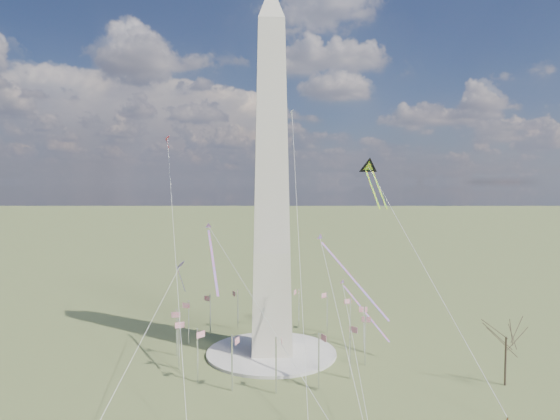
{
  "coord_description": "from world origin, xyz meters",
  "views": [
    {
      "loc": [
        -5.39,
        -135.9,
        47.73
      ],
      "look_at": [
        2.39,
        0.0,
        40.1
      ],
      "focal_mm": 32.0,
      "sensor_mm": 36.0,
      "label": 1
    }
  ],
  "objects": [
    {
      "name": "washington_monument",
      "position": [
        0.0,
        0.0,
        47.95
      ],
      "size": [
        15.56,
        15.56,
        100.0
      ],
      "color": "#B9B59B",
      "rests_on": "plaza"
    },
    {
      "name": "flagpole_ring",
      "position": [
        -0.0,
        -0.0,
        7.27
      ],
      "size": [
        54.4,
        54.4,
        13.0
      ],
      "color": "white",
      "rests_on": "ground"
    },
    {
      "name": "tree_near",
      "position": [
        54.02,
        -24.42,
        12.37
      ],
      "size": [
        9.91,
        9.91,
        17.34
      ],
      "color": "#46382A",
      "rests_on": "ground"
    },
    {
      "name": "kite_streamer_mid",
      "position": [
        -15.9,
        -5.81,
        30.38
      ],
      "size": [
        5.44,
        22.63,
        15.64
      ],
      "rotation": [
        0.0,
        0.0,
        3.32
      ],
      "color": "#FF2840",
      "rests_on": "ground"
    },
    {
      "name": "kite_streamer_left",
      "position": [
        15.47,
        -20.98,
        28.67
      ],
      "size": [
        13.37,
        21.65,
        16.63
      ],
      "rotation": [
        0.0,
        0.0,
        3.67
      ],
      "color": "#FF2840",
      "rests_on": "ground"
    },
    {
      "name": "plaza",
      "position": [
        0.0,
        0.0,
        0.4
      ],
      "size": [
        36.0,
        36.0,
        0.8
      ],
      "primitive_type": "cylinder",
      "color": "#B9B1A9",
      "rests_on": "ground"
    },
    {
      "name": "kite_streamer_right",
      "position": [
        25.45,
        5.83,
        12.68
      ],
      "size": [
        11.11,
        18.3,
        13.97
      ],
      "rotation": [
        0.0,
        0.0,
        3.66
      ],
      "color": "#FF2840",
      "rests_on": "ground"
    },
    {
      "name": "kite_diamond_purple",
      "position": [
        -25.92,
        8.36,
        22.84
      ],
      "size": [
        2.41,
        3.17,
        9.24
      ],
      "rotation": [
        0.0,
        0.0,
        2.31
      ],
      "color": "navy",
      "rests_on": "ground"
    },
    {
      "name": "kite_delta_black",
      "position": [
        30.77,
        15.43,
        51.5
      ],
      "size": [
        6.71,
        18.1,
        15.1
      ],
      "rotation": [
        0.0,
        0.0,
        3.17
      ],
      "color": "black",
      "rests_on": "ground"
    },
    {
      "name": "kite_small_red",
      "position": [
        -33.17,
        31.95,
        61.86
      ],
      "size": [
        1.37,
        2.04,
        4.34
      ],
      "rotation": [
        0.0,
        0.0,
        2.52
      ],
      "color": "red",
      "rests_on": "ground"
    },
    {
      "name": "kite_small_white",
      "position": [
        9.62,
        49.62,
        73.62
      ],
      "size": [
        1.15,
        1.91,
        4.43
      ],
      "rotation": [
        0.0,
        0.0,
        2.78
      ],
      "color": "white",
      "rests_on": "ground"
    },
    {
      "name": "ground",
      "position": [
        0.0,
        0.0,
        0.0
      ],
      "size": [
        2000.0,
        2000.0,
        0.0
      ],
      "primitive_type": "plane",
      "color": "#556030",
      "rests_on": "ground"
    }
  ]
}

